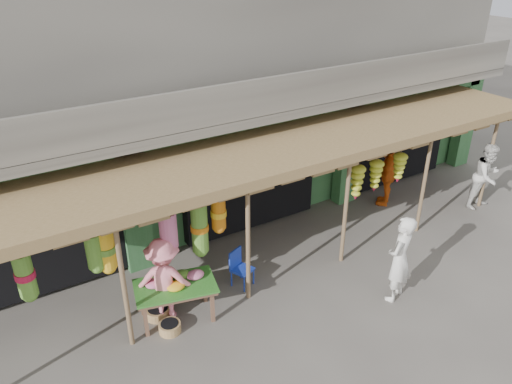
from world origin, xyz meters
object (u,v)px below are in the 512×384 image
person_vendor (388,174)px  flower_table (176,286)px  blue_chair (239,266)px  person_front (399,259)px  person_right (487,176)px  person_shopper (164,280)px

person_vendor → flower_table: bearing=-27.0°
blue_chair → person_front: (2.49, -2.08, 0.49)m
person_front → person_right: bearing=175.4°
person_right → person_shopper: person_right is taller
flower_table → person_front: (4.04, -1.81, 0.21)m
blue_chair → person_vendor: (5.29, 1.01, 0.45)m
person_front → person_right: size_ratio=1.03×
blue_chair → person_right: size_ratio=0.45×
flower_table → person_right: size_ratio=0.92×
flower_table → person_right: 8.98m
blue_chair → person_front: size_ratio=0.44×
blue_chair → person_right: (7.42, -0.53, 0.46)m
person_front → person_shopper: size_ratio=1.07×
blue_chair → person_front: person_front is taller
person_right → person_shopper: (-9.16, 0.37, -0.03)m
flower_table → person_front: size_ratio=0.89×
flower_table → person_front: 4.44m
flower_table → person_front: person_front is taller
person_shopper → blue_chair: bearing=-144.9°
blue_chair → person_vendor: 5.40m
flower_table → person_front: bearing=-10.5°
blue_chair → person_shopper: (-1.74, -0.17, 0.43)m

